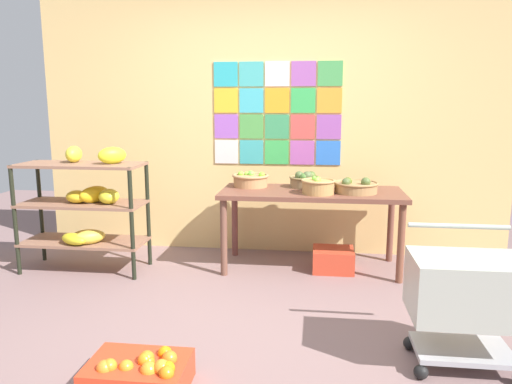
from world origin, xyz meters
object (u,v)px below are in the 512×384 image
display_table (311,200)px  fruit_basket_back_right (356,186)px  fruit_basket_centre (251,180)px  banana_shelf_unit (87,203)px  shopping_cart (467,293)px  produce_crate_under_table (333,260)px  orange_crate_foreground (140,374)px  fruit_basket_right (318,186)px  fruit_basket_back_left (305,180)px

display_table → fruit_basket_back_right: fruit_basket_back_right is taller
fruit_basket_centre → fruit_basket_back_right: size_ratio=0.88×
banana_shelf_unit → shopping_cart: banana_shelf_unit is taller
fruit_basket_centre → produce_crate_under_table: 1.06m
banana_shelf_unit → shopping_cart: (2.87, -1.30, -0.18)m
fruit_basket_back_right → orange_crate_foreground: (-1.25, -2.01, -0.68)m
fruit_basket_right → produce_crate_under_table: 0.71m
fruit_basket_back_left → shopping_cart: (0.95, -1.78, -0.34)m
shopping_cart → fruit_basket_back_left: bearing=113.6°
display_table → fruit_basket_centre: size_ratio=4.71×
fruit_basket_back_left → fruit_basket_right: 0.34m
banana_shelf_unit → fruit_basket_back_right: size_ratio=2.86×
banana_shelf_unit → produce_crate_under_table: bearing=6.7°
display_table → produce_crate_under_table: 0.58m
fruit_basket_centre → orange_crate_foreground: (-0.29, -2.22, -0.69)m
fruit_basket_back_right → fruit_basket_centre: bearing=167.7°
display_table → fruit_basket_centre: 0.61m
banana_shelf_unit → orange_crate_foreground: 2.15m
display_table → fruit_basket_back_left: (-0.06, 0.17, 0.15)m
orange_crate_foreground → banana_shelf_unit: bearing=122.5°
banana_shelf_unit → display_table: size_ratio=0.69×
produce_crate_under_table → fruit_basket_centre: bearing=165.4°
banana_shelf_unit → produce_crate_under_table: (2.19, 0.26, -0.52)m
fruit_basket_right → produce_crate_under_table: bearing=33.4°
banana_shelf_unit → display_table: (1.98, 0.31, 0.01)m
fruit_basket_right → fruit_basket_centre: bearing=154.3°
fruit_basket_right → shopping_cart: (0.83, -1.46, -0.34)m
display_table → produce_crate_under_table: display_table is taller
display_table → shopping_cart: shopping_cart is taller
fruit_basket_back_left → fruit_basket_right: bearing=-69.8°
fruit_basket_centre → fruit_basket_right: size_ratio=1.17×
display_table → fruit_basket_back_left: size_ratio=5.57×
fruit_basket_centre → orange_crate_foreground: fruit_basket_centre is taller
shopping_cart → fruit_basket_centre: bearing=125.2°
fruit_basket_right → produce_crate_under_table: (0.15, 0.10, -0.69)m
fruit_basket_centre → produce_crate_under_table: (0.78, -0.20, -0.69)m
fruit_basket_centre → produce_crate_under_table: bearing=-14.6°
fruit_basket_back_left → fruit_basket_right: size_ratio=0.99×
fruit_basket_right → orange_crate_foreground: bearing=-115.6°
display_table → orange_crate_foreground: 2.30m
orange_crate_foreground → display_table: bearing=67.3°
banana_shelf_unit → fruit_basket_right: 2.05m
fruit_basket_back_right → produce_crate_under_table: bearing=178.7°
display_table → fruit_basket_right: bearing=-69.5°
fruit_basket_back_left → orange_crate_foreground: bearing=-109.7°
produce_crate_under_table → shopping_cart: 1.74m
fruit_basket_centre → produce_crate_under_table: size_ratio=0.94×
fruit_basket_right → shopping_cart: size_ratio=0.38×
banana_shelf_unit → fruit_basket_back_left: banana_shelf_unit is taller
fruit_basket_back_left → produce_crate_under_table: size_ratio=0.80×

